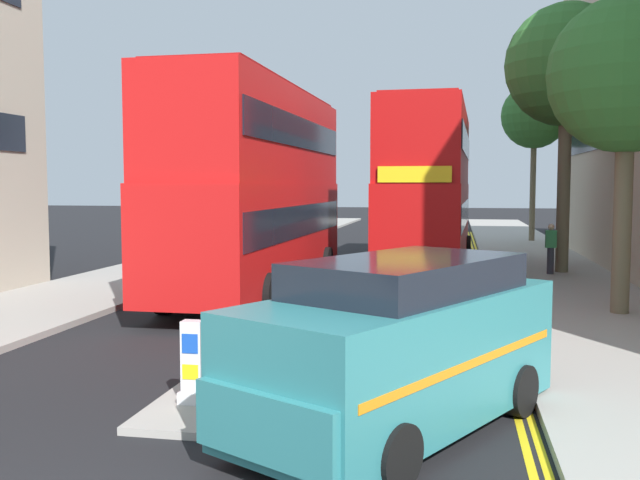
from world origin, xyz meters
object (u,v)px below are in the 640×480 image
object	(u,v)px
pedestrian_far	(551,248)
keep_left_bollard	(193,365)
double_decker_bus_oncoming	(429,184)
taxi_minivan	(396,346)
double_decker_bus_away	(257,184)

from	to	relation	value
pedestrian_far	keep_left_bollard	bearing A→B (deg)	-113.39
double_decker_bus_oncoming	taxi_minivan	distance (m)	16.47
keep_left_bollard	taxi_minivan	xyz separation A→B (m)	(2.73, -0.37, 0.46)
keep_left_bollard	double_decker_bus_oncoming	size ratio (longest dim) A/B	0.10
double_decker_bus_oncoming	taxi_minivan	bearing A→B (deg)	-89.19
double_decker_bus_away	pedestrian_far	bearing A→B (deg)	31.05
keep_left_bollard	double_decker_bus_away	world-z (taller)	double_decker_bus_away
keep_left_bollard	taxi_minivan	world-z (taller)	taxi_minivan
pedestrian_far	double_decker_bus_oncoming	bearing A→B (deg)	164.76
double_decker_bus_oncoming	keep_left_bollard	bearing A→B (deg)	-98.89
taxi_minivan	pedestrian_far	world-z (taller)	taxi_minivan
double_decker_bus_away	keep_left_bollard	bearing A→B (deg)	-79.11
keep_left_bollard	double_decker_bus_oncoming	xyz separation A→B (m)	(2.50, 15.98, 2.42)
pedestrian_far	double_decker_bus_away	bearing A→B (deg)	-148.95
double_decker_bus_oncoming	taxi_minivan	xyz separation A→B (m)	(0.23, -16.35, -1.96)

